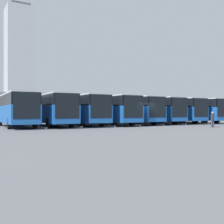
{
  "coord_description": "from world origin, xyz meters",
  "views": [
    {
      "loc": [
        17.61,
        24.15,
        1.48
      ],
      "look_at": [
        0.96,
        -5.72,
        1.55
      ],
      "focal_mm": 45.0,
      "sensor_mm": 36.0,
      "label": 1
    }
  ],
  "objects_px": {
    "bus_7": "(16,109)",
    "pedestrian": "(212,119)",
    "bus_1": "(171,110)",
    "bus_2": "(151,110)",
    "bus_5": "(80,109)",
    "bus_6": "(50,109)",
    "bus_3": "(130,110)",
    "bus_0": "(192,110)",
    "bus_4": "(108,109)"
  },
  "relations": [
    {
      "from": "bus_1",
      "to": "bus_7",
      "type": "bearing_deg",
      "value": 2.74
    },
    {
      "from": "bus_2",
      "to": "bus_0",
      "type": "bearing_deg",
      "value": 178.03
    },
    {
      "from": "bus_0",
      "to": "bus_5",
      "type": "relative_size",
      "value": 1.0
    },
    {
      "from": "bus_2",
      "to": "bus_7",
      "type": "height_order",
      "value": "same"
    },
    {
      "from": "bus_0",
      "to": "pedestrian",
      "type": "bearing_deg",
      "value": 55.57
    },
    {
      "from": "bus_2",
      "to": "pedestrian",
      "type": "xyz_separation_m",
      "value": [
        0.46,
        10.7,
        -1.03
      ]
    },
    {
      "from": "bus_4",
      "to": "pedestrian",
      "type": "xyz_separation_m",
      "value": [
        -6.53,
        9.86,
        -1.03
      ]
    },
    {
      "from": "bus_1",
      "to": "bus_3",
      "type": "bearing_deg",
      "value": 4.23
    },
    {
      "from": "bus_2",
      "to": "pedestrian",
      "type": "distance_m",
      "value": 10.76
    },
    {
      "from": "bus_5",
      "to": "bus_6",
      "type": "bearing_deg",
      "value": 4.24
    },
    {
      "from": "bus_5",
      "to": "bus_6",
      "type": "xyz_separation_m",
      "value": [
        3.49,
        0.17,
        0.0
      ]
    },
    {
      "from": "bus_6",
      "to": "bus_7",
      "type": "relative_size",
      "value": 1.0
    },
    {
      "from": "bus_4",
      "to": "bus_5",
      "type": "bearing_deg",
      "value": -3.76
    },
    {
      "from": "bus_1",
      "to": "bus_6",
      "type": "height_order",
      "value": "same"
    },
    {
      "from": "bus_5",
      "to": "pedestrian",
      "type": "height_order",
      "value": "bus_5"
    },
    {
      "from": "bus_1",
      "to": "pedestrian",
      "type": "relative_size",
      "value": 7.37
    },
    {
      "from": "bus_2",
      "to": "bus_4",
      "type": "relative_size",
      "value": 1.0
    },
    {
      "from": "bus_7",
      "to": "bus_3",
      "type": "bearing_deg",
      "value": -178.0
    },
    {
      "from": "bus_1",
      "to": "bus_3",
      "type": "relative_size",
      "value": 1.0
    },
    {
      "from": "bus_0",
      "to": "bus_3",
      "type": "bearing_deg",
      "value": 0.72
    },
    {
      "from": "bus_6",
      "to": "bus_5",
      "type": "bearing_deg",
      "value": -175.76
    },
    {
      "from": "bus_1",
      "to": "bus_7",
      "type": "relative_size",
      "value": 1.0
    },
    {
      "from": "bus_6",
      "to": "pedestrian",
      "type": "height_order",
      "value": "bus_6"
    },
    {
      "from": "pedestrian",
      "to": "bus_2",
      "type": "bearing_deg",
      "value": -91.74
    },
    {
      "from": "bus_1",
      "to": "bus_5",
      "type": "distance_m",
      "value": 13.99
    },
    {
      "from": "bus_0",
      "to": "bus_7",
      "type": "xyz_separation_m",
      "value": [
        24.46,
        -0.01,
        0.0
      ]
    },
    {
      "from": "bus_7",
      "to": "pedestrian",
      "type": "bearing_deg",
      "value": 150.31
    },
    {
      "from": "bus_5",
      "to": "bus_6",
      "type": "distance_m",
      "value": 3.5
    },
    {
      "from": "bus_0",
      "to": "pedestrian",
      "type": "distance_m",
      "value": 12.74
    },
    {
      "from": "bus_6",
      "to": "bus_1",
      "type": "bearing_deg",
      "value": -176.09
    },
    {
      "from": "bus_4",
      "to": "pedestrian",
      "type": "relative_size",
      "value": 7.37
    },
    {
      "from": "bus_5",
      "to": "bus_0",
      "type": "bearing_deg",
      "value": -178.2
    },
    {
      "from": "bus_1",
      "to": "bus_5",
      "type": "xyz_separation_m",
      "value": [
        13.98,
        0.57,
        0.0
      ]
    },
    {
      "from": "bus_4",
      "to": "pedestrian",
      "type": "distance_m",
      "value": 11.87
    },
    {
      "from": "bus_2",
      "to": "bus_6",
      "type": "xyz_separation_m",
      "value": [
        13.98,
        0.69,
        0.0
      ]
    },
    {
      "from": "bus_0",
      "to": "pedestrian",
      "type": "height_order",
      "value": "bus_0"
    },
    {
      "from": "bus_3",
      "to": "bus_7",
      "type": "xyz_separation_m",
      "value": [
        13.98,
        0.13,
        0.0
      ]
    },
    {
      "from": "bus_7",
      "to": "bus_5",
      "type": "bearing_deg",
      "value": -179.42
    },
    {
      "from": "bus_3",
      "to": "bus_0",
      "type": "bearing_deg",
      "value": -179.28
    },
    {
      "from": "bus_7",
      "to": "bus_2",
      "type": "bearing_deg",
      "value": -177.18
    },
    {
      "from": "bus_3",
      "to": "pedestrian",
      "type": "xyz_separation_m",
      "value": [
        -3.04,
        10.42,
        -1.03
      ]
    },
    {
      "from": "bus_5",
      "to": "pedestrian",
      "type": "relative_size",
      "value": 7.37
    },
    {
      "from": "bus_3",
      "to": "bus_6",
      "type": "height_order",
      "value": "same"
    },
    {
      "from": "bus_1",
      "to": "bus_5",
      "type": "relative_size",
      "value": 1.0
    },
    {
      "from": "bus_4",
      "to": "bus_0",
      "type": "bearing_deg",
      "value": -176.8
    },
    {
      "from": "bus_4",
      "to": "bus_1",
      "type": "bearing_deg",
      "value": -173.65
    },
    {
      "from": "bus_1",
      "to": "bus_2",
      "type": "bearing_deg",
      "value": 2.35
    },
    {
      "from": "bus_3",
      "to": "bus_5",
      "type": "xyz_separation_m",
      "value": [
        6.99,
        0.24,
        0.0
      ]
    },
    {
      "from": "bus_3",
      "to": "bus_4",
      "type": "xyz_separation_m",
      "value": [
        3.49,
        0.56,
        0.0
      ]
    },
    {
      "from": "bus_2",
      "to": "pedestrian",
      "type": "height_order",
      "value": "bus_2"
    }
  ]
}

